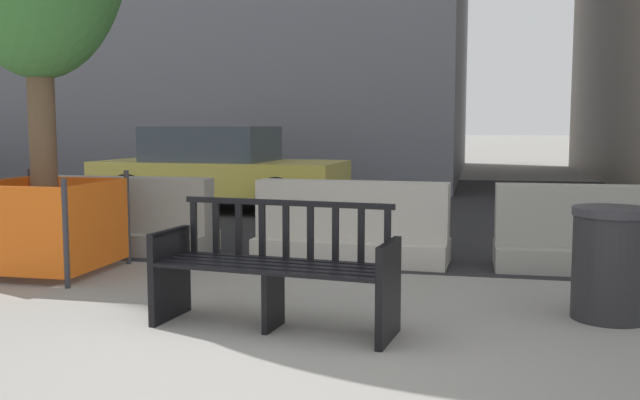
{
  "coord_description": "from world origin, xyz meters",
  "views": [
    {
      "loc": [
        1.3,
        -4.01,
        1.42
      ],
      "look_at": [
        -0.06,
        2.15,
        0.75
      ],
      "focal_mm": 40.0,
      "sensor_mm": 36.0,
      "label": 1
    }
  ],
  "objects_px": {
    "jersey_barrier_left": "(125,222)",
    "trash_bin": "(611,263)",
    "construction_fence": "(46,223)",
    "street_bench": "(275,272)",
    "car_taxi_near": "(219,169)",
    "jersey_barrier_right": "(601,237)",
    "jersey_barrier_centre": "(351,229)"
  },
  "relations": [
    {
      "from": "street_bench",
      "to": "jersey_barrier_right",
      "type": "distance_m",
      "value": 3.6
    },
    {
      "from": "jersey_barrier_left",
      "to": "jersey_barrier_right",
      "type": "relative_size",
      "value": 0.99
    },
    {
      "from": "jersey_barrier_centre",
      "to": "trash_bin",
      "type": "distance_m",
      "value": 2.84
    },
    {
      "from": "street_bench",
      "to": "car_taxi_near",
      "type": "distance_m",
      "value": 7.14
    },
    {
      "from": "jersey_barrier_centre",
      "to": "construction_fence",
      "type": "height_order",
      "value": "construction_fence"
    },
    {
      "from": "jersey_barrier_left",
      "to": "construction_fence",
      "type": "height_order",
      "value": "construction_fence"
    },
    {
      "from": "car_taxi_near",
      "to": "jersey_barrier_right",
      "type": "bearing_deg",
      "value": -36.47
    },
    {
      "from": "jersey_barrier_left",
      "to": "construction_fence",
      "type": "bearing_deg",
      "value": -99.21
    },
    {
      "from": "trash_bin",
      "to": "jersey_barrier_right",
      "type": "bearing_deg",
      "value": 82.98
    },
    {
      "from": "street_bench",
      "to": "trash_bin",
      "type": "relative_size",
      "value": 2.11
    },
    {
      "from": "jersey_barrier_left",
      "to": "trash_bin",
      "type": "bearing_deg",
      "value": -20.45
    },
    {
      "from": "construction_fence",
      "to": "trash_bin",
      "type": "distance_m",
      "value": 5.02
    },
    {
      "from": "jersey_barrier_centre",
      "to": "jersey_barrier_right",
      "type": "height_order",
      "value": "same"
    },
    {
      "from": "jersey_barrier_left",
      "to": "trash_bin",
      "type": "relative_size",
      "value": 2.43
    },
    {
      "from": "trash_bin",
      "to": "jersey_barrier_centre",
      "type": "bearing_deg",
      "value": 141.58
    },
    {
      "from": "jersey_barrier_centre",
      "to": "construction_fence",
      "type": "xyz_separation_m",
      "value": [
        -2.76,
        -1.18,
        0.14
      ]
    },
    {
      "from": "street_bench",
      "to": "jersey_barrier_left",
      "type": "distance_m",
      "value": 3.54
    },
    {
      "from": "jersey_barrier_centre",
      "to": "construction_fence",
      "type": "bearing_deg",
      "value": -156.84
    },
    {
      "from": "jersey_barrier_right",
      "to": "construction_fence",
      "type": "xyz_separation_m",
      "value": [
        -5.21,
        -1.2,
        0.14
      ]
    },
    {
      "from": "construction_fence",
      "to": "trash_bin",
      "type": "bearing_deg",
      "value": -6.72
    },
    {
      "from": "street_bench",
      "to": "jersey_barrier_centre",
      "type": "bearing_deg",
      "value": 87.81
    },
    {
      "from": "street_bench",
      "to": "construction_fence",
      "type": "height_order",
      "value": "construction_fence"
    },
    {
      "from": "jersey_barrier_left",
      "to": "construction_fence",
      "type": "distance_m",
      "value": 1.22
    },
    {
      "from": "jersey_barrier_centre",
      "to": "car_taxi_near",
      "type": "bearing_deg",
      "value": 126.33
    },
    {
      "from": "street_bench",
      "to": "trash_bin",
      "type": "height_order",
      "value": "street_bench"
    },
    {
      "from": "trash_bin",
      "to": "car_taxi_near",
      "type": "bearing_deg",
      "value": 131.86
    },
    {
      "from": "construction_fence",
      "to": "jersey_barrier_left",
      "type": "bearing_deg",
      "value": 80.79
    },
    {
      "from": "jersey_barrier_left",
      "to": "street_bench",
      "type": "bearing_deg",
      "value": -45.84
    },
    {
      "from": "construction_fence",
      "to": "street_bench",
      "type": "bearing_deg",
      "value": -26.75
    },
    {
      "from": "trash_bin",
      "to": "construction_fence",
      "type": "bearing_deg",
      "value": 173.28
    },
    {
      "from": "street_bench",
      "to": "construction_fence",
      "type": "xyz_separation_m",
      "value": [
        -2.66,
        1.34,
        0.08
      ]
    },
    {
      "from": "jersey_barrier_centre",
      "to": "jersey_barrier_left",
      "type": "relative_size",
      "value": 1.01
    }
  ]
}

